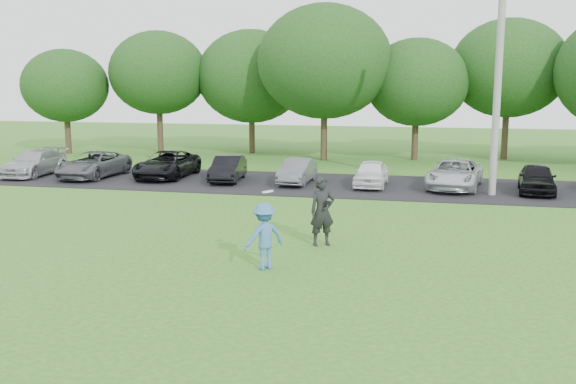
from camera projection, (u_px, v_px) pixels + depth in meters
The scene contains 7 objects.
ground at pixel (255, 271), 15.08m from camera, with size 100.00×100.00×0.00m, color #2C6C1E.
parking_lot at pixel (336, 185), 27.57m from camera, with size 32.00×6.50×0.03m, color black.
utility_pole at pixel (499, 62), 24.22m from camera, with size 0.28×0.28×10.26m, color gray.
frisbee_player at pixel (264, 236), 15.14m from camera, with size 1.14×1.14×1.94m.
camera_bystander at pixel (322, 211), 17.30m from camera, with size 0.82×0.72×1.88m.
parked_cars at pixel (318, 171), 27.60m from camera, with size 30.67×5.02×1.22m.
tree_row at pixel (390, 72), 35.80m from camera, with size 42.39×9.85×8.64m.
Camera 1 is at (3.94, -14.02, 4.40)m, focal length 40.00 mm.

